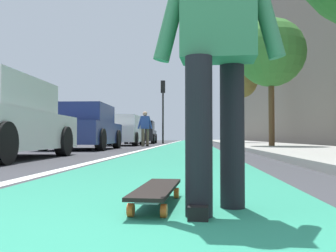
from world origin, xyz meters
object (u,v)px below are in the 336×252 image
at_px(street_tree_mid, 271,53).
at_px(street_tree_far, 240,82).
at_px(traffic_light, 163,100).
at_px(skateboard, 157,190).
at_px(parked_car_mid, 83,128).
at_px(parked_car_far, 121,131).
at_px(skater_person, 217,39).
at_px(pedestrian_distant, 145,126).
at_px(parked_car_end, 141,133).

height_order(street_tree_mid, street_tree_far, street_tree_far).
bearing_deg(traffic_light, skateboard, -175.26).
height_order(parked_car_mid, parked_car_far, parked_car_mid).
bearing_deg(skater_person, pedestrian_distant, 9.08).
xyz_separation_m(skateboard, skater_person, (-0.15, -0.35, 0.84)).
relative_size(parked_car_mid, traffic_light, 0.97).
xyz_separation_m(parked_car_mid, street_tree_far, (9.56, -6.37, 2.92)).
bearing_deg(pedestrian_distant, skater_person, -170.92).
xyz_separation_m(skater_person, parked_car_end, (22.54, 3.65, -0.23)).
relative_size(skater_person, street_tree_mid, 0.36).
bearing_deg(traffic_light, parked_car_far, 165.41).
relative_size(skater_person, pedestrian_distant, 1.03).
xyz_separation_m(skateboard, street_tree_mid, (10.81, -2.88, 3.23)).
bearing_deg(skateboard, traffic_light, 4.74).
bearing_deg(parked_car_mid, skateboard, -160.76).
relative_size(parked_car_end, pedestrian_distant, 2.68).
bearing_deg(parked_car_far, parked_car_end, -0.96).
bearing_deg(parked_car_mid, parked_car_far, -0.85).
xyz_separation_m(skater_person, traffic_light, (22.27, 2.18, 1.93)).
bearing_deg(street_tree_mid, street_tree_far, 0.00).
height_order(skateboard, traffic_light, traffic_light).
distance_m(street_tree_mid, pedestrian_distant, 6.72).
xyz_separation_m(parked_car_far, parked_car_end, (6.31, -0.11, -0.01)).
xyz_separation_m(skater_person, parked_car_mid, (10.16, 3.84, -0.21)).
bearing_deg(skater_person, traffic_light, 5.59).
bearing_deg(traffic_light, pedestrian_distant, 178.49).
xyz_separation_m(traffic_light, street_tree_far, (-2.54, -4.71, 0.78)).
bearing_deg(street_tree_far, skateboard, 171.64).
bearing_deg(street_tree_mid, parked_car_end, 28.07).
distance_m(skateboard, street_tree_far, 20.10).
bearing_deg(street_tree_far, street_tree_mid, -180.00).
relative_size(parked_car_mid, street_tree_mid, 0.89).
height_order(traffic_light, pedestrian_distant, traffic_light).
distance_m(parked_car_far, traffic_light, 6.61).
relative_size(skater_person, traffic_light, 0.40).
bearing_deg(street_tree_far, parked_car_end, 65.53).
distance_m(parked_car_mid, parked_car_far, 6.06).
height_order(traffic_light, street_tree_mid, street_tree_mid).
xyz_separation_m(parked_car_far, pedestrian_distant, (-1.37, -1.38, 0.19)).
bearing_deg(parked_car_end, street_tree_far, -114.47).
height_order(parked_car_far, street_tree_mid, street_tree_mid).
xyz_separation_m(parked_car_end, pedestrian_distant, (-7.68, -1.27, 0.20)).
bearing_deg(parked_car_mid, skater_person, -159.29).
bearing_deg(street_tree_mid, skateboard, 165.09).
distance_m(parked_car_mid, street_tree_mid, 6.93).
xyz_separation_m(skater_person, parked_car_far, (16.22, 3.75, -0.22)).
relative_size(street_tree_mid, street_tree_far, 0.95).
relative_size(skateboard, pedestrian_distant, 0.53).
distance_m(street_tree_mid, street_tree_far, 8.78).
xyz_separation_m(parked_car_far, street_tree_far, (3.50, -6.28, 2.93)).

